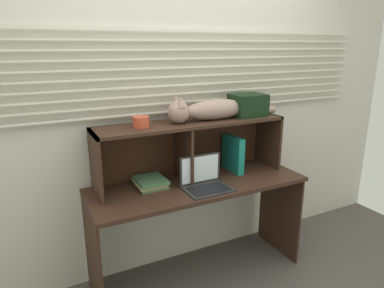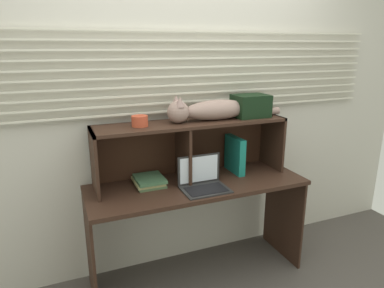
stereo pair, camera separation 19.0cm
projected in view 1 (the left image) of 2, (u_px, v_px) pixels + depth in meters
back_panel_with_blinds at (180, 109)px, 2.61m from camera, size 4.40×0.08×2.50m
desk at (199, 201)px, 2.52m from camera, size 1.58×0.55×0.77m
hutch_shelf_unit at (189, 138)px, 2.51m from camera, size 1.42×0.32×0.43m
cat at (210, 110)px, 2.49m from camera, size 0.92×0.16×0.19m
laptop at (206, 181)px, 2.38m from camera, size 0.32×0.24×0.22m
binder_upright at (233, 154)px, 2.68m from camera, size 0.05×0.24×0.28m
book_stack at (150, 182)px, 2.41m from camera, size 0.21×0.25×0.06m
small_basket at (141, 122)px, 2.27m from camera, size 0.11×0.11×0.07m
storage_box at (248, 105)px, 2.63m from camera, size 0.26×0.20×0.17m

